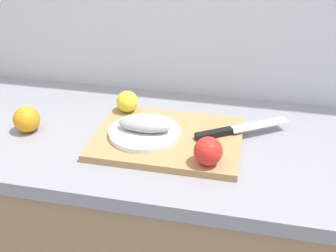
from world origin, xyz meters
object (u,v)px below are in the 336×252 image
at_px(orange_0, 27,119).
at_px(lemon_0, 127,101).
at_px(fish_fillet, 144,125).
at_px(chef_knife, 231,130).
at_px(cutting_board, 168,138).
at_px(white_plate, 145,132).

bearing_deg(orange_0, lemon_0, 29.30).
distance_m(fish_fillet, chef_knife, 0.24).
xyz_separation_m(lemon_0, orange_0, (-0.26, -0.15, -0.01)).
xyz_separation_m(cutting_board, chef_knife, (0.17, 0.05, 0.02)).
bearing_deg(white_plate, lemon_0, 125.10).
bearing_deg(orange_0, cutting_board, 4.09).
bearing_deg(fish_fillet, chef_knife, 14.33).
distance_m(cutting_board, chef_knife, 0.18).
height_order(cutting_board, fish_fillet, fish_fillet).
distance_m(fish_fillet, lemon_0, 0.16).
height_order(fish_fillet, lemon_0, lemon_0).
height_order(lemon_0, orange_0, lemon_0).
distance_m(lemon_0, orange_0, 0.30).
relative_size(fish_fillet, orange_0, 1.95).
distance_m(white_plate, lemon_0, 0.16).
bearing_deg(lemon_0, fish_fillet, -54.90).
relative_size(cutting_board, lemon_0, 6.17).
xyz_separation_m(chef_knife, orange_0, (-0.59, -0.08, 0.01)).
distance_m(cutting_board, white_plate, 0.07).
height_order(cutting_board, chef_knife, chef_knife).
bearing_deg(white_plate, cutting_board, 9.86).
height_order(fish_fillet, orange_0, orange_0).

